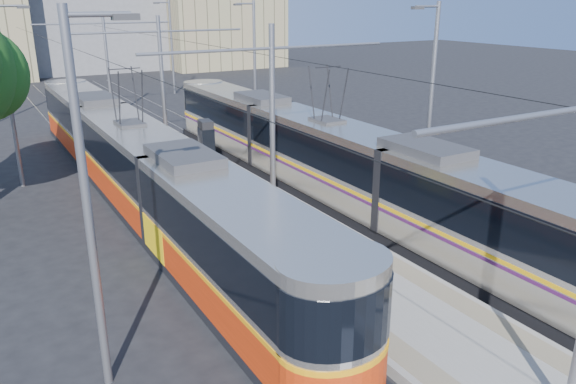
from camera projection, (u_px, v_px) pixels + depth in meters
ground at (424, 330)px, 14.43m from camera, size 160.00×160.00×0.00m
platform at (187, 165)px, 28.26m from camera, size 4.00×50.00×0.30m
tactile_strip_left at (159, 166)px, 27.51m from camera, size 0.70×50.00×0.01m
tactile_strip_right at (214, 158)px, 28.90m from camera, size 0.70×50.00×0.01m
rails at (187, 168)px, 28.30m from camera, size 8.71×70.00×0.03m
tram_left at (134, 162)px, 23.05m from camera, size 2.43×30.73×5.50m
tram_right at (326, 155)px, 23.61m from camera, size 2.43×28.86×5.50m
catenary at (204, 85)px, 24.51m from camera, size 9.20×70.00×7.00m
street_lamps at (156, 75)px, 30.21m from camera, size 15.18×38.22×8.00m
shelter at (206, 141)px, 27.60m from camera, size 0.73×1.06×2.18m
building_right at (219, 19)px, 69.45m from camera, size 14.28×10.20×11.44m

